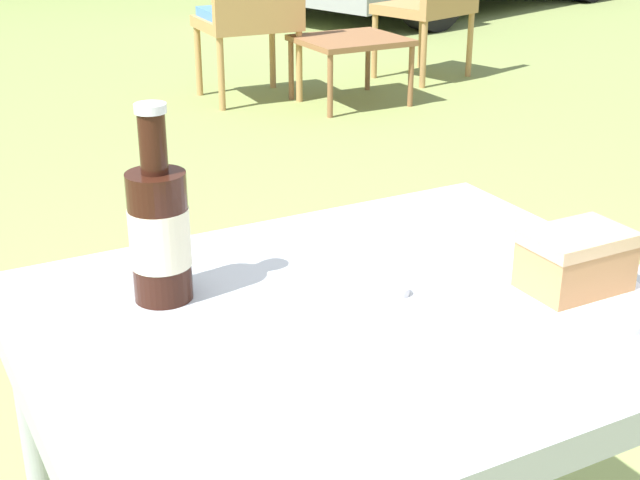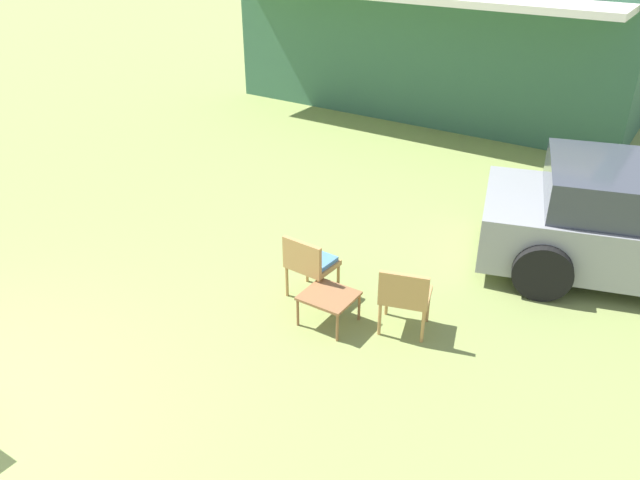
# 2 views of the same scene
# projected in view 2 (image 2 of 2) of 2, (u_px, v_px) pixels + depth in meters

# --- Properties ---
(cabin_building) EXTENTS (8.37, 4.73, 3.15)m
(cabin_building) POSITION_uv_depth(u_px,v_px,m) (444.00, 32.00, 13.49)
(cabin_building) COLOR #38664C
(cabin_building) RESTS_ON ground_plane
(wicker_chair_cushioned) EXTENTS (0.53, 0.47, 0.78)m
(wicker_chair_cushioned) POSITION_uv_depth(u_px,v_px,m) (310.00, 261.00, 7.04)
(wicker_chair_cushioned) COLOR #B2844C
(wicker_chair_cushioned) RESTS_ON ground_plane
(wicker_chair_plain) EXTENTS (0.62, 0.57, 0.78)m
(wicker_chair_plain) POSITION_uv_depth(u_px,v_px,m) (405.00, 294.00, 6.45)
(wicker_chair_plain) COLOR #B2844C
(wicker_chair_plain) RESTS_ON ground_plane
(garden_side_table) EXTENTS (0.55, 0.50, 0.36)m
(garden_side_table) POSITION_uv_depth(u_px,v_px,m) (329.00, 298.00, 6.66)
(garden_side_table) COLOR brown
(garden_side_table) RESTS_ON ground_plane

